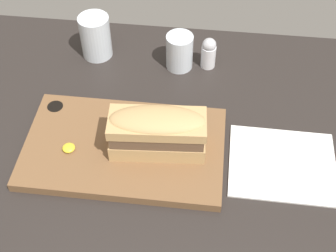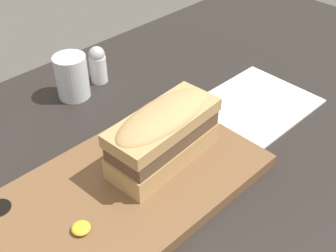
{
  "view_description": "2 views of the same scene",
  "coord_description": "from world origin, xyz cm",
  "px_view_note": "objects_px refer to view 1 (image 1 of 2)",
  "views": [
    {
      "loc": [
        11.77,
        -51.84,
        75.22
      ],
      "look_at": [
        5.15,
        5.61,
        9.13
      ],
      "focal_mm": 50.0,
      "sensor_mm": 36.0,
      "label": 1
    },
    {
      "loc": [
        -29.59,
        -30.21,
        48.17
      ],
      "look_at": [
        4.89,
        4.99,
        9.04
      ],
      "focal_mm": 45.0,
      "sensor_mm": 36.0,
      "label": 2
    }
  ],
  "objects_px": {
    "wine_glass": "(179,52)",
    "salt_shaker": "(209,53)",
    "sandwich": "(157,130)",
    "napkin": "(282,164)",
    "water_glass": "(96,39)",
    "serving_board": "(124,148)"
  },
  "relations": [
    {
      "from": "sandwich",
      "to": "serving_board",
      "type": "bearing_deg",
      "value": 179.69
    },
    {
      "from": "wine_glass",
      "to": "water_glass",
      "type": "bearing_deg",
      "value": 174.24
    },
    {
      "from": "wine_glass",
      "to": "salt_shaker",
      "type": "bearing_deg",
      "value": 6.97
    },
    {
      "from": "serving_board",
      "to": "water_glass",
      "type": "height_order",
      "value": "water_glass"
    },
    {
      "from": "sandwich",
      "to": "napkin",
      "type": "bearing_deg",
      "value": 0.31
    },
    {
      "from": "serving_board",
      "to": "sandwich",
      "type": "height_order",
      "value": "sandwich"
    },
    {
      "from": "serving_board",
      "to": "sandwich",
      "type": "bearing_deg",
      "value": -0.31
    },
    {
      "from": "napkin",
      "to": "serving_board",
      "type": "bearing_deg",
      "value": -179.83
    },
    {
      "from": "serving_board",
      "to": "sandwich",
      "type": "xyz_separation_m",
      "value": [
        0.07,
        -0.0,
        0.06
      ]
    },
    {
      "from": "wine_glass",
      "to": "salt_shaker",
      "type": "height_order",
      "value": "wine_glass"
    },
    {
      "from": "wine_glass",
      "to": "salt_shaker",
      "type": "relative_size",
      "value": 1.1
    },
    {
      "from": "sandwich",
      "to": "water_glass",
      "type": "relative_size",
      "value": 1.79
    },
    {
      "from": "water_glass",
      "to": "serving_board",
      "type": "bearing_deg",
      "value": -68.08
    },
    {
      "from": "wine_glass",
      "to": "napkin",
      "type": "height_order",
      "value": "wine_glass"
    },
    {
      "from": "sandwich",
      "to": "wine_glass",
      "type": "bearing_deg",
      "value": 86.59
    },
    {
      "from": "water_glass",
      "to": "wine_glass",
      "type": "height_order",
      "value": "water_glass"
    },
    {
      "from": "water_glass",
      "to": "salt_shaker",
      "type": "relative_size",
      "value": 1.34
    },
    {
      "from": "serving_board",
      "to": "salt_shaker",
      "type": "relative_size",
      "value": 5.07
    },
    {
      "from": "sandwich",
      "to": "napkin",
      "type": "relative_size",
      "value": 0.9
    },
    {
      "from": "wine_glass",
      "to": "sandwich",
      "type": "bearing_deg",
      "value": -93.41
    },
    {
      "from": "serving_board",
      "to": "wine_glass",
      "type": "xyz_separation_m",
      "value": [
        0.08,
        0.27,
        0.03
      ]
    },
    {
      "from": "sandwich",
      "to": "wine_glass",
      "type": "distance_m",
      "value": 0.27
    }
  ]
}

